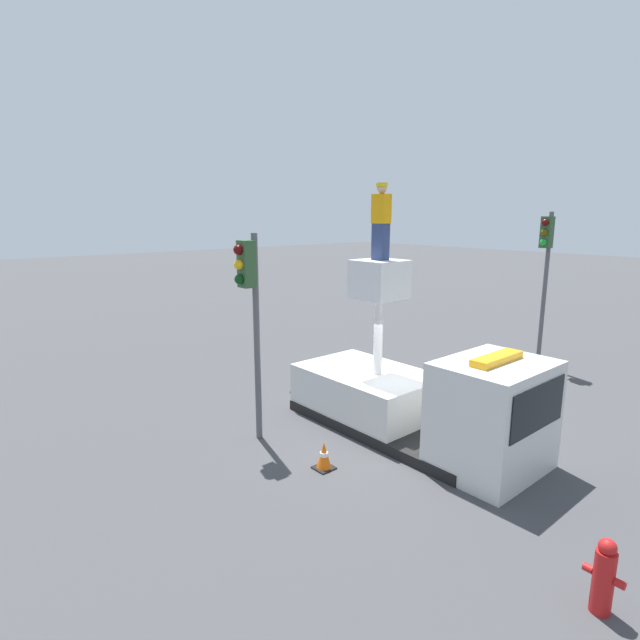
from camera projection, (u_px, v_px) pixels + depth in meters
ground_plane at (393, 428)px, 12.07m from camera, size 120.00×120.00×0.00m
bucket_truck at (415, 400)px, 11.41m from camera, size 6.07×2.33×4.02m
worker at (381, 222)px, 11.47m from camera, size 0.40×0.26×1.75m
traffic_light_pole at (250, 297)px, 10.78m from camera, size 0.34×0.57×4.68m
traffic_light_across at (545, 259)px, 16.23m from camera, size 0.34×0.57×5.16m
fire_hydrant at (604, 577)px, 6.39m from camera, size 0.50×0.26×1.05m
traffic_cone_rear at (301, 383)px, 14.38m from camera, size 0.48×0.48×0.62m
traffic_cone_curbside at (324, 456)px, 10.09m from camera, size 0.39×0.39×0.58m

